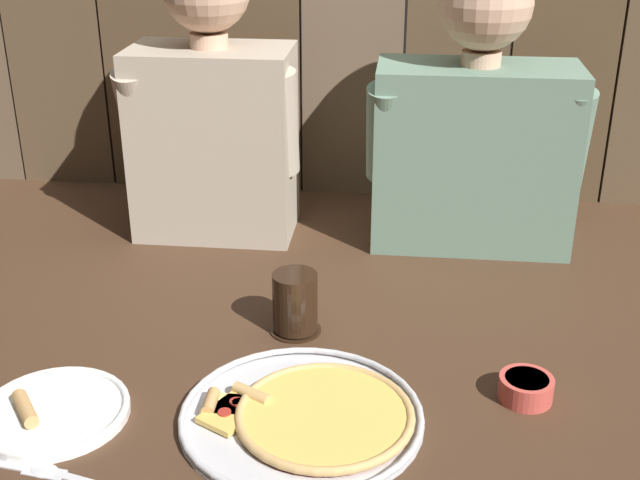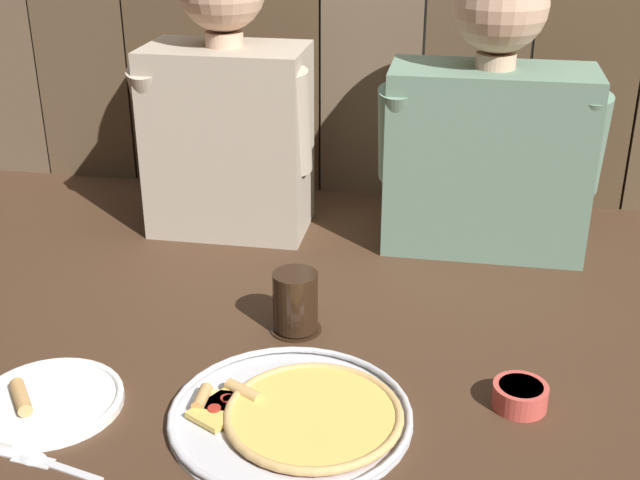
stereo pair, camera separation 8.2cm
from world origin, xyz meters
name	(u,v)px [view 1 (the left image)]	position (x,y,z in m)	size (l,w,h in m)	color
ground_plane	(314,363)	(0.00, 0.00, 0.00)	(3.20, 3.20, 0.00)	#422B1C
pizza_tray	(308,415)	(0.01, -0.16, 0.01)	(0.37, 0.37, 0.03)	silver
dinner_plate	(53,411)	(-0.37, -0.19, 0.01)	(0.23, 0.23, 0.03)	white
drinking_glass	(295,303)	(-0.04, 0.10, 0.06)	(0.09, 0.09, 0.11)	black
dipping_bowl	(526,387)	(0.34, -0.06, 0.02)	(0.08, 0.08, 0.04)	#CC4C42
table_knife	(14,466)	(-0.38, -0.31, 0.00)	(0.16, 0.04, 0.01)	silver
table_spoon	(57,472)	(-0.31, -0.31, 0.00)	(0.14, 0.05, 0.01)	silver
diner_left	(212,102)	(-0.28, 0.53, 0.29)	(0.38, 0.22, 0.63)	#B2A38E
diner_right	(477,117)	(0.28, 0.53, 0.28)	(0.45, 0.21, 0.61)	slate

